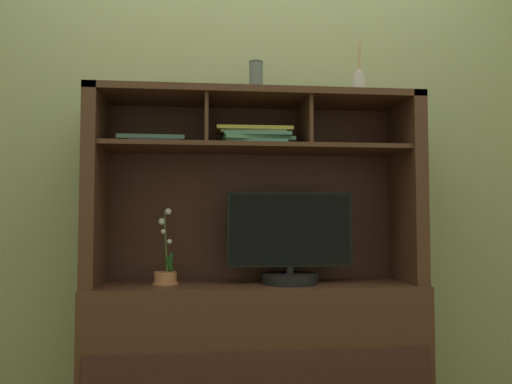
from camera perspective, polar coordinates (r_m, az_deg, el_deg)
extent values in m
cube|color=gray|center=(2.61, -0.54, 8.74)|extent=(6.00, 0.02, 2.80)
cube|color=#482A1C|center=(2.39, 0.00, -17.00)|extent=(1.48, 0.42, 0.58)
cube|color=#482A1C|center=(2.36, -17.40, 0.54)|extent=(0.06, 0.36, 0.86)
cube|color=#482A1C|center=(2.50, 16.40, 0.33)|extent=(0.06, 0.36, 0.86)
cube|color=#3D1F1A|center=(2.49, -0.40, -0.13)|extent=(1.42, 0.02, 0.83)
cube|color=#482A1C|center=(2.39, 0.00, 10.43)|extent=(1.48, 0.36, 0.03)
cube|color=#482A1C|center=(2.35, 0.00, 4.86)|extent=(1.36, 0.32, 0.02)
cube|color=#482A1C|center=(2.35, -5.55, 7.68)|extent=(0.02, 0.30, 0.21)
cube|color=#482A1C|center=(2.40, 5.44, 7.47)|extent=(0.02, 0.30, 0.21)
cylinder|color=black|center=(2.32, 3.80, -9.60)|extent=(0.25, 0.25, 0.05)
cylinder|color=black|center=(2.32, 3.80, -8.68)|extent=(0.04, 0.04, 0.03)
cube|color=black|center=(2.31, 3.78, -4.15)|extent=(0.57, 0.03, 0.34)
cube|color=black|center=(2.29, 3.85, -4.16)|extent=(0.54, 0.00, 0.31)
cylinder|color=#BA724D|center=(2.33, -10.05, -9.41)|extent=(0.10, 0.10, 0.06)
cylinder|color=#BA724D|center=(2.34, -10.05, -9.98)|extent=(0.12, 0.12, 0.01)
cylinder|color=#4C6B38|center=(2.32, -10.01, -5.45)|extent=(0.02, 0.01, 0.27)
sphere|color=silver|center=(2.32, -9.60, -5.46)|extent=(0.02, 0.02, 0.02)
sphere|color=silver|center=(2.31, -10.30, -4.36)|extent=(0.02, 0.02, 0.02)
sphere|color=silver|center=(2.33, -10.42, -3.26)|extent=(0.03, 0.03, 0.03)
sphere|color=silver|center=(2.30, -9.75, -2.16)|extent=(0.03, 0.03, 0.03)
ellipsoid|color=#226026|center=(2.32, -9.62, -8.02)|extent=(0.05, 0.06, 0.08)
ellipsoid|color=#226026|center=(2.34, -9.59, -7.98)|extent=(0.04, 0.05, 0.12)
cube|color=#B4932B|center=(2.36, -11.20, 5.20)|extent=(0.22, 0.18, 0.01)
cube|color=#272B4A|center=(2.36, -11.18, 5.43)|extent=(0.22, 0.21, 0.01)
cube|color=#4C7062|center=(2.36, -11.48, 5.76)|extent=(0.29, 0.19, 0.02)
cube|color=#477F6F|center=(2.33, 0.03, 5.39)|extent=(0.29, 0.22, 0.02)
cube|color=#517D5F|center=(2.33, -0.06, 5.80)|extent=(0.34, 0.24, 0.02)
cube|color=#457866|center=(2.34, 0.01, 6.17)|extent=(0.30, 0.25, 0.02)
cube|color=beige|center=(2.35, -0.30, 6.49)|extent=(0.30, 0.20, 0.01)
cube|color=gold|center=(2.34, -0.24, 6.88)|extent=(0.34, 0.18, 0.02)
cylinder|color=#B6B0AA|center=(2.47, 11.46, 11.60)|extent=(0.06, 0.06, 0.10)
cylinder|color=#B6B0AA|center=(2.49, 11.45, 12.95)|extent=(0.03, 0.03, 0.02)
cylinder|color=tan|center=(2.51, 11.52, 14.53)|extent=(0.00, 0.02, 0.16)
cylinder|color=tan|center=(2.51, 11.46, 14.52)|extent=(0.03, 0.02, 0.16)
cylinder|color=tan|center=(2.51, 11.38, 14.52)|extent=(0.04, 0.01, 0.16)
cylinder|color=tan|center=(2.51, 11.34, 14.54)|extent=(0.01, 0.02, 0.16)
cylinder|color=tan|center=(2.51, 11.36, 14.56)|extent=(0.02, 0.04, 0.16)
cylinder|color=tan|center=(2.51, 11.44, 14.57)|extent=(0.03, 0.01, 0.16)
cylinder|color=tan|center=(2.51, 11.51, 14.56)|extent=(0.02, 0.02, 0.16)
cylinder|color=#505953|center=(2.41, 0.01, 12.50)|extent=(0.06, 0.06, 0.15)
torus|color=#505953|center=(2.43, 0.01, 14.29)|extent=(0.07, 0.07, 0.01)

